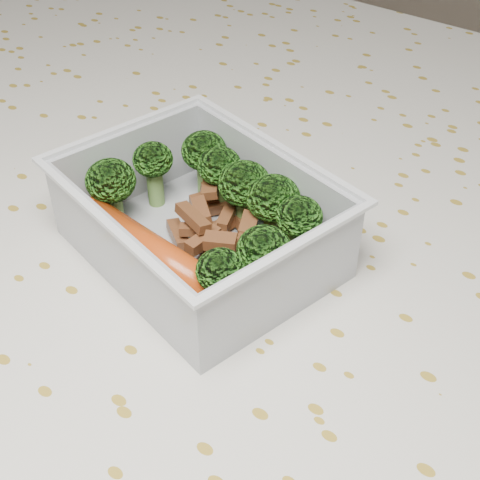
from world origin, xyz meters
The scene contains 6 objects.
dining_table centered at (0.00, 0.00, 0.67)m, with size 1.40×0.90×0.75m.
tablecloth centered at (0.00, 0.00, 0.72)m, with size 1.46×0.96×0.19m.
lunch_container centered at (-0.03, 0.00, 0.78)m, with size 0.20×0.17×0.06m.
broccoli_florets centered at (-0.03, 0.02, 0.79)m, with size 0.16×0.12×0.05m.
meat_pile centered at (-0.02, 0.01, 0.77)m, with size 0.10×0.08×0.03m.
sausage centered at (-0.04, -0.04, 0.78)m, with size 0.15×0.03×0.02m.
Camera 1 is at (0.20, -0.26, 1.06)m, focal length 50.00 mm.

